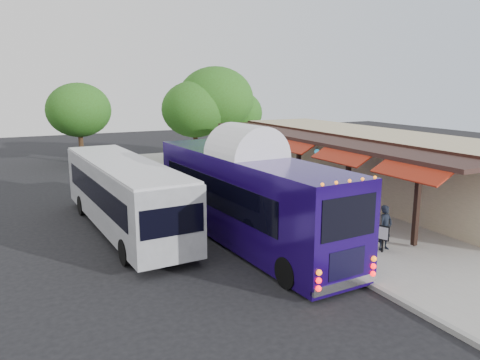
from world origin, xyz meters
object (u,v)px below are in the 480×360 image
city_bus (124,192)px  sign_board (383,234)px  ped_b (367,226)px  ped_c (236,164)px  ped_a (385,228)px  ped_d (231,178)px  coach_bus (246,193)px

city_bus → sign_board: (7.77, -7.38, -0.84)m
ped_b → sign_board: (0.07, -0.77, -0.13)m
sign_board → ped_b: bearing=71.7°
city_bus → ped_c: bearing=36.2°
ped_a → ped_c: size_ratio=0.87×
ped_d → ped_c: bearing=-103.6°
city_bus → ped_d: (6.64, 3.24, -0.55)m
coach_bus → ped_b: bearing=-42.1°
ped_a → ped_c: 14.53m
ped_b → ped_c: (1.19, 13.91, 0.17)m
city_bus → ped_d: city_bus is taller
coach_bus → city_bus: bearing=134.4°
ped_c → ped_d: (-2.25, -4.07, -0.01)m
ped_c → sign_board: ped_c is taller
coach_bus → sign_board: 5.39m
city_bus → ped_b: (7.70, -6.61, -0.71)m
ped_a → ped_b: size_ratio=1.05×
ped_c → ped_d: bearing=44.6°
ped_b → ped_a: bearing=120.0°
ped_c → sign_board: 14.73m
city_bus → coach_bus: bearing=-45.5°
city_bus → sign_board: 10.74m
ped_a → sign_board: size_ratio=1.68×
ped_a → city_bus: bearing=127.8°
ped_b → ped_d: size_ratio=0.84×
ped_a → ped_b: ped_a is taller
ped_d → ped_b: bearing=111.4°
sign_board → ped_a: bearing=11.1°
ped_d → ped_a: bearing=112.9°
ped_b → ped_c: size_ratio=0.83×
ped_b → ped_c: ped_c is taller
city_bus → ped_a: city_bus is taller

